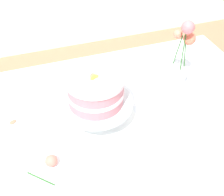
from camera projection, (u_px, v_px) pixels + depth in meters
The scene contains 8 objects.
dining_table at pixel (123, 137), 1.26m from camera, with size 1.40×1.00×0.74m.
linen_napkin at pixel (97, 119), 1.22m from camera, with size 0.32×0.32×0.00m, color white.
cake_stand at pixel (96, 105), 1.16m from camera, with size 0.29×0.29×0.10m.
layer_cake at pixel (95, 90), 1.11m from camera, with size 0.22×0.22×0.12m.
flower_vase at pixel (181, 60), 1.31m from camera, with size 0.10×0.10×0.33m.
teacup at pixel (177, 143), 1.09m from camera, with size 0.13×0.13×0.06m.
fallen_rose at pixel (51, 161), 1.03m from camera, with size 0.11×0.11×0.04m.
loose_petal_1 at pixel (13, 122), 1.20m from camera, with size 0.03×0.02×0.00m, color #E56B51.
Camera 1 is at (-0.32, -0.80, 1.61)m, focal length 47.25 mm.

